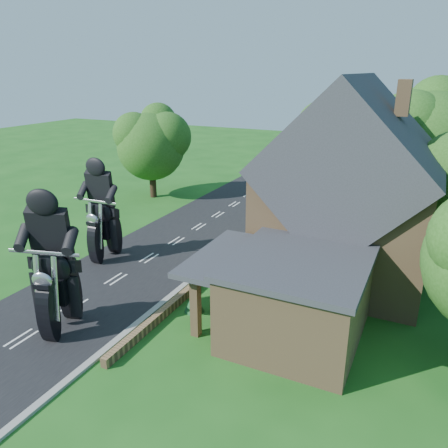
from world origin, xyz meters
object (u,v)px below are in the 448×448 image
at_px(house, 349,195).
at_px(annex, 294,296).
at_px(garden_wall, 230,256).
at_px(motorcycle_lead, 61,310).
at_px(motorcycle_follow, 105,244).

height_order(house, annex, house).
bearing_deg(garden_wall, house, 9.17).
height_order(motorcycle_lead, motorcycle_follow, motorcycle_lead).
bearing_deg(motorcycle_lead, motorcycle_follow, -79.23).
height_order(garden_wall, motorcycle_follow, motorcycle_follow).
distance_m(house, annex, 7.30).
bearing_deg(house, motorcycle_follow, -162.35).
distance_m(garden_wall, house, 7.52).
relative_size(motorcycle_lead, motorcycle_follow, 1.04).
height_order(garden_wall, motorcycle_lead, motorcycle_lead).
bearing_deg(garden_wall, motorcycle_follow, -155.00).
relative_size(garden_wall, motorcycle_follow, 11.48).
distance_m(annex, motorcycle_follow, 12.45).
height_order(garden_wall, house, house).
bearing_deg(garden_wall, motorcycle_lead, -108.60).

